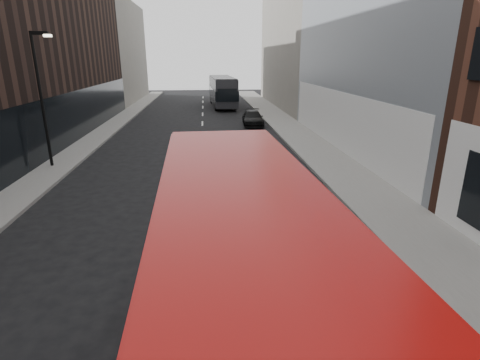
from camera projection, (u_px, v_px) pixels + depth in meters
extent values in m
cube|color=slate|center=(299.00, 136.00, 28.89)|extent=(3.00, 80.00, 0.15)
cube|color=slate|center=(93.00, 140.00, 27.55)|extent=(2.00, 80.00, 0.15)
cube|color=silver|center=(340.00, 121.00, 24.68)|extent=(0.35, 21.00, 3.80)
cube|color=slate|center=(298.00, 30.00, 44.42)|extent=(5.00, 24.00, 18.00)
cube|color=black|center=(55.00, 43.00, 29.81)|extent=(5.00, 24.00, 14.00)
cube|color=slate|center=(117.00, 52.00, 50.78)|extent=(5.00, 20.00, 13.00)
cylinder|color=black|center=(42.00, 102.00, 19.79)|extent=(0.16, 0.16, 7.00)
cube|color=black|center=(39.00, 33.00, 18.76)|extent=(0.90, 0.15, 0.18)
cube|color=#FFF2CC|center=(48.00, 36.00, 18.83)|extent=(0.35, 0.22, 0.12)
cube|color=#920A09|center=(251.00, 347.00, 4.95)|extent=(2.70, 10.38, 3.75)
cube|color=black|center=(251.00, 283.00, 4.65)|extent=(2.83, 10.44, 1.03)
cube|color=black|center=(221.00, 219.00, 9.98)|extent=(1.99, 0.15, 1.31)
cube|color=#920A09|center=(252.00, 215.00, 4.36)|extent=(2.60, 9.97, 0.12)
cylinder|color=black|center=(183.00, 308.00, 8.49)|extent=(0.31, 0.95, 0.94)
cylinder|color=black|center=(271.00, 301.00, 8.74)|extent=(0.31, 0.95, 0.94)
cube|color=black|center=(222.00, 91.00, 46.24)|extent=(3.06, 11.19, 3.12)
cube|color=black|center=(222.00, 92.00, 46.30)|extent=(3.18, 11.25, 1.11)
cube|color=black|center=(227.00, 95.00, 41.02)|extent=(2.14, 0.19, 1.41)
cube|color=black|center=(219.00, 88.00, 51.49)|extent=(2.14, 0.19, 1.41)
cube|color=black|center=(222.00, 77.00, 45.74)|extent=(2.94, 10.74, 0.12)
cylinder|color=black|center=(212.00, 100.00, 49.88)|extent=(0.35, 1.02, 1.01)
cylinder|color=black|center=(228.00, 99.00, 50.18)|extent=(0.35, 1.02, 1.01)
cylinder|color=black|center=(216.00, 106.00, 43.21)|extent=(0.35, 1.02, 1.01)
cylinder|color=black|center=(235.00, 106.00, 43.51)|extent=(0.35, 1.02, 1.01)
imported|color=black|center=(211.00, 179.00, 16.88)|extent=(1.93, 3.94, 1.29)
imported|color=gray|center=(225.00, 145.00, 23.31)|extent=(1.95, 4.43, 1.42)
imported|color=black|center=(253.00, 118.00, 33.90)|extent=(2.00, 4.50, 1.28)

